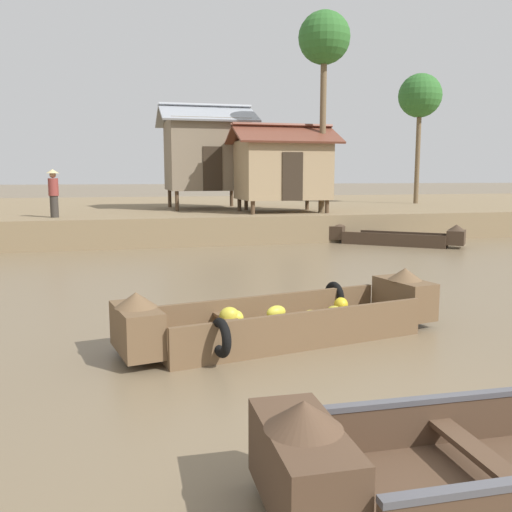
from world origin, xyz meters
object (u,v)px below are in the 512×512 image
(banana_boat, at_px, (286,319))
(fishing_skiff_distant, at_px, (394,237))
(stilt_house_mid_right, at_px, (206,154))
(palm_tree_mid, at_px, (324,42))
(palm_tree_far, at_px, (420,97))
(vendor_person, at_px, (53,191))
(stilt_house_right, at_px, (282,168))

(banana_boat, relative_size, fishing_skiff_distant, 1.23)
(fishing_skiff_distant, relative_size, stilt_house_mid_right, 0.92)
(palm_tree_mid, distance_m, palm_tree_far, 9.29)
(fishing_skiff_distant, bearing_deg, vendor_person, 167.31)
(banana_boat, distance_m, fishing_skiff_distant, 12.39)
(banana_boat, bearing_deg, vendor_person, 109.24)
(stilt_house_right, bearing_deg, palm_tree_mid, -24.87)
(palm_tree_mid, bearing_deg, stilt_house_mid_right, 136.55)
(banana_boat, xyz_separation_m, palm_tree_far, (12.90, 18.48, 6.09))
(stilt_house_mid_right, bearing_deg, stilt_house_right, -50.67)
(banana_boat, xyz_separation_m, vendor_person, (-4.43, 12.70, 1.61))
(stilt_house_mid_right, height_order, vendor_person, stilt_house_mid_right)
(fishing_skiff_distant, height_order, palm_tree_mid, palm_tree_mid)
(stilt_house_mid_right, xyz_separation_m, palm_tree_mid, (3.98, -3.77, 4.09))
(palm_tree_mid, height_order, palm_tree_far, palm_tree_mid)
(banana_boat, height_order, palm_tree_far, palm_tree_far)
(fishing_skiff_distant, xyz_separation_m, palm_tree_mid, (-1.68, 2.85, 7.18))
(fishing_skiff_distant, bearing_deg, stilt_house_right, 131.52)
(palm_tree_mid, xyz_separation_m, palm_tree_far, (7.38, 5.55, -1.06))
(fishing_skiff_distant, relative_size, palm_tree_mid, 0.55)
(stilt_house_right, distance_m, palm_tree_mid, 4.99)
(stilt_house_right, xyz_separation_m, palm_tree_mid, (1.43, -0.66, 4.73))
(banana_boat, xyz_separation_m, stilt_house_right, (4.08, 13.60, 2.42))
(banana_boat, distance_m, palm_tree_mid, 15.77)
(palm_tree_mid, bearing_deg, fishing_skiff_distant, -59.51)
(fishing_skiff_distant, bearing_deg, palm_tree_mid, 120.49)
(stilt_house_right, xyz_separation_m, palm_tree_far, (8.81, 4.88, 3.67))
(banana_boat, xyz_separation_m, fishing_skiff_distant, (7.19, 10.08, -0.03))
(fishing_skiff_distant, xyz_separation_m, vendor_person, (-11.63, 2.62, 1.65))
(palm_tree_mid, bearing_deg, vendor_person, -178.67)
(banana_boat, xyz_separation_m, stilt_house_mid_right, (1.54, 16.70, 3.06))
(stilt_house_right, bearing_deg, fishing_skiff_distant, -48.48)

